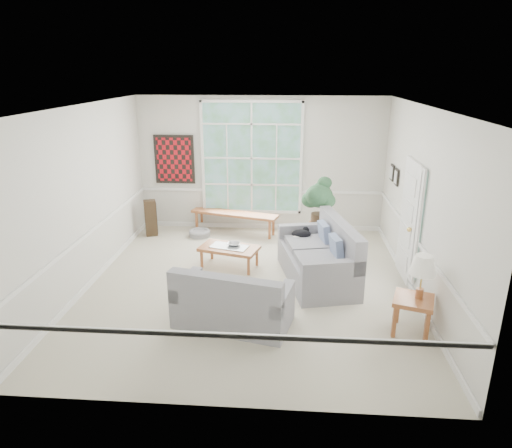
{
  "coord_description": "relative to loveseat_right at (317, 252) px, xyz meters",
  "views": [
    {
      "loc": [
        0.64,
        -7.08,
        3.54
      ],
      "look_at": [
        0.1,
        0.2,
        1.05
      ],
      "focal_mm": 32.0,
      "sensor_mm": 36.0,
      "label": 1
    }
  ],
  "objects": [
    {
      "name": "floor",
      "position": [
        -1.16,
        -0.31,
        -0.53
      ],
      "size": [
        5.5,
        6.0,
        0.01
      ],
      "primitive_type": "cube",
      "color": "#B8B19A",
      "rests_on": "ground"
    },
    {
      "name": "ceiling",
      "position": [
        -1.16,
        -0.31,
        2.47
      ],
      "size": [
        5.5,
        6.0,
        0.02
      ],
      "primitive_type": "cube",
      "color": "white",
      "rests_on": "ground"
    },
    {
      "name": "wall_back",
      "position": [
        -1.16,
        2.69,
        0.97
      ],
      "size": [
        5.5,
        0.02,
        3.0
      ],
      "primitive_type": "cube",
      "color": "silver",
      "rests_on": "ground"
    },
    {
      "name": "wall_front",
      "position": [
        -1.16,
        -3.31,
        0.97
      ],
      "size": [
        5.5,
        0.02,
        3.0
      ],
      "primitive_type": "cube",
      "color": "silver",
      "rests_on": "ground"
    },
    {
      "name": "wall_left",
      "position": [
        -3.91,
        -0.31,
        0.97
      ],
      "size": [
        0.02,
        6.0,
        3.0
      ],
      "primitive_type": "cube",
      "color": "silver",
      "rests_on": "ground"
    },
    {
      "name": "wall_right",
      "position": [
        1.59,
        -0.31,
        0.97
      ],
      "size": [
        0.02,
        6.0,
        3.0
      ],
      "primitive_type": "cube",
      "color": "silver",
      "rests_on": "ground"
    },
    {
      "name": "window_back",
      "position": [
        -1.36,
        2.65,
        1.12
      ],
      "size": [
        2.3,
        0.08,
        2.4
      ],
      "primitive_type": "cube",
      "color": "white",
      "rests_on": "wall_back"
    },
    {
      "name": "entry_door",
      "position": [
        1.55,
        0.29,
        0.52
      ],
      "size": [
        0.08,
        0.9,
        2.1
      ],
      "primitive_type": "cube",
      "color": "white",
      "rests_on": "floor"
    },
    {
      "name": "door_sidelight",
      "position": [
        1.55,
        -0.34,
        0.62
      ],
      "size": [
        0.08,
        0.26,
        1.9
      ],
      "primitive_type": "cube",
      "color": "white",
      "rests_on": "wall_right"
    },
    {
      "name": "wall_art",
      "position": [
        -3.11,
        2.64,
        1.07
      ],
      "size": [
        0.9,
        0.06,
        1.1
      ],
      "primitive_type": "cube",
      "color": "maroon",
      "rests_on": "wall_back"
    },
    {
      "name": "wall_frame_near",
      "position": [
        1.55,
        1.44,
        1.02
      ],
      "size": [
        0.04,
        0.26,
        0.32
      ],
      "primitive_type": "cube",
      "color": "black",
      "rests_on": "wall_right"
    },
    {
      "name": "wall_frame_far",
      "position": [
        1.55,
        1.84,
        1.02
      ],
      "size": [
        0.04,
        0.26,
        0.32
      ],
      "primitive_type": "cube",
      "color": "black",
      "rests_on": "wall_right"
    },
    {
      "name": "loveseat_right",
      "position": [
        0.0,
        0.0,
        0.0
      ],
      "size": [
        1.41,
        2.13,
        1.06
      ],
      "primitive_type": "cube",
      "rotation": [
        0.0,
        0.0,
        0.22
      ],
      "color": "gray",
      "rests_on": "floor"
    },
    {
      "name": "loveseat_front",
      "position": [
        -1.28,
        -1.55,
        -0.09
      ],
      "size": [
        1.79,
        1.2,
        0.89
      ],
      "primitive_type": "cube",
      "rotation": [
        0.0,
        0.0,
        -0.23
      ],
      "color": "gray",
      "rests_on": "floor"
    },
    {
      "name": "coffee_table",
      "position": [
        -1.6,
        0.44,
        -0.33
      ],
      "size": [
        1.19,
        0.85,
        0.4
      ],
      "primitive_type": "cube",
      "rotation": [
        0.0,
        0.0,
        -0.27
      ],
      "color": "#A0582F",
      "rests_on": "floor"
    },
    {
      "name": "pewter_bowl",
      "position": [
        -1.52,
        0.5,
        -0.09
      ],
      "size": [
        0.32,
        0.32,
        0.07
      ],
      "primitive_type": "imported",
      "rotation": [
        0.0,
        0.0,
        -0.11
      ],
      "color": "#9B9AA0",
      "rests_on": "coffee_table"
    },
    {
      "name": "window_bench",
      "position": [
        -1.73,
        2.34,
        -0.3
      ],
      "size": [
        2.03,
        0.92,
        0.47
      ],
      "primitive_type": "cube",
      "rotation": [
        0.0,
        0.0,
        -0.28
      ],
      "color": "#A0582F",
      "rests_on": "floor"
    },
    {
      "name": "end_table",
      "position": [
        0.15,
        1.43,
        -0.25
      ],
      "size": [
        0.7,
        0.7,
        0.55
      ],
      "primitive_type": "cube",
      "rotation": [
        0.0,
        0.0,
        -0.34
      ],
      "color": "#A0582F",
      "rests_on": "floor"
    },
    {
      "name": "houseplant",
      "position": [
        0.08,
        1.36,
        0.52
      ],
      "size": [
        0.61,
        0.61,
        1.0
      ],
      "primitive_type": null,
      "rotation": [
        0.0,
        0.0,
        -0.05
      ],
      "color": "#285031",
      "rests_on": "end_table"
    },
    {
      "name": "side_table",
      "position": [
        1.24,
        -1.62,
        -0.26
      ],
      "size": [
        0.67,
        0.67,
        0.54
      ],
      "primitive_type": "cube",
      "rotation": [
        0.0,
        0.0,
        -0.32
      ],
      "color": "#A0582F",
      "rests_on": "floor"
    },
    {
      "name": "table_lamp",
      "position": [
        1.31,
        -1.6,
        0.33
      ],
      "size": [
        0.47,
        0.47,
        0.63
      ],
      "primitive_type": null,
      "rotation": [
        0.0,
        0.0,
        -0.35
      ],
      "color": "white",
      "rests_on": "side_table"
    },
    {
      "name": "pet_bed",
      "position": [
        -2.48,
        2.04,
        -0.46
      ],
      "size": [
        0.6,
        0.6,
        0.14
      ],
      "primitive_type": "cylinder",
      "rotation": [
        0.0,
        0.0,
        -0.32
      ],
      "color": "gray",
      "rests_on": "floor"
    },
    {
      "name": "floor_speaker",
      "position": [
        -3.56,
        2.01,
        -0.12
      ],
      "size": [
        0.31,
        0.27,
        0.81
      ],
      "primitive_type": "cube",
      "rotation": [
        0.0,
        0.0,
        0.37
      ],
      "color": "#362617",
      "rests_on": "floor"
    },
    {
      "name": "cat",
      "position": [
        -0.26,
        0.65,
        0.1
      ],
      "size": [
        0.4,
        0.32,
        0.17
      ],
      "primitive_type": "ellipsoid",
      "rotation": [
        0.0,
        0.0,
        -0.19
      ],
      "color": "black",
      "rests_on": "loveseat_right"
    }
  ]
}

